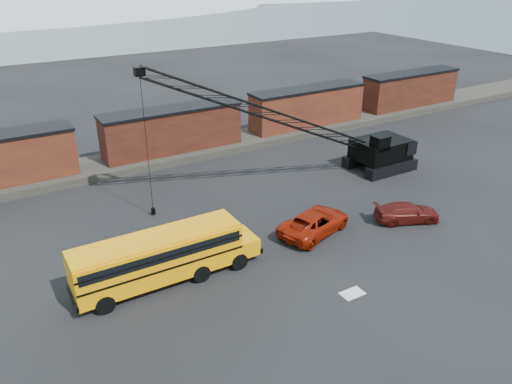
{
  "coord_description": "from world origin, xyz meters",
  "views": [
    {
      "loc": [
        -16.51,
        -21.6,
        17.84
      ],
      "look_at": [
        -0.5,
        5.38,
        3.0
      ],
      "focal_mm": 35.0,
      "sensor_mm": 36.0,
      "label": 1
    }
  ],
  "objects_px": {
    "maroon_suv": "(407,212)",
    "crawler_crane": "(279,118)",
    "school_bus": "(164,256)",
    "red_pickup": "(315,222)"
  },
  "relations": [
    {
      "from": "red_pickup",
      "to": "maroon_suv",
      "type": "height_order",
      "value": "red_pickup"
    },
    {
      "from": "red_pickup",
      "to": "maroon_suv",
      "type": "relative_size",
      "value": 1.23
    },
    {
      "from": "school_bus",
      "to": "crawler_crane",
      "type": "xyz_separation_m",
      "value": [
        13.06,
        7.65,
        4.46
      ]
    },
    {
      "from": "school_bus",
      "to": "red_pickup",
      "type": "height_order",
      "value": "school_bus"
    },
    {
      "from": "crawler_crane",
      "to": "school_bus",
      "type": "bearing_deg",
      "value": -149.64
    },
    {
      "from": "school_bus",
      "to": "crawler_crane",
      "type": "bearing_deg",
      "value": 30.36
    },
    {
      "from": "red_pickup",
      "to": "maroon_suv",
      "type": "xyz_separation_m",
      "value": [
        6.95,
        -2.1,
        -0.13
      ]
    },
    {
      "from": "maroon_suv",
      "to": "red_pickup",
      "type": "bearing_deg",
      "value": 96.28
    },
    {
      "from": "maroon_suv",
      "to": "crawler_crane",
      "type": "height_order",
      "value": "crawler_crane"
    },
    {
      "from": "maroon_suv",
      "to": "crawler_crane",
      "type": "distance_m",
      "value": 12.25
    }
  ]
}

